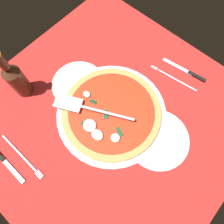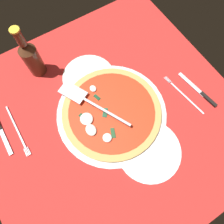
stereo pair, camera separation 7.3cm
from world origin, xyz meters
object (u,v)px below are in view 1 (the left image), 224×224
place_setting_far (181,75)px  pizza (111,113)px  beer_bottle (16,79)px  dinner_plate_left (78,84)px  place_setting_near (13,159)px  pizza_server (89,108)px  dinner_plate_right (158,139)px

place_setting_far → pizza: bearing=64.6°
place_setting_far → beer_bottle: (-40.67, -44.96, 8.48)cm
pizza → dinner_plate_left: bearing=178.2°
place_setting_near → pizza_server: bearing=75.9°
beer_bottle → place_setting_near: bearing=-49.1°
dinner_plate_left → place_setting_far: (27.29, 29.79, -0.15)cm
pizza → place_setting_far: bearing=72.5°
place_setting_near → beer_bottle: 27.27cm
dinner_plate_left → place_setting_near: size_ratio=0.96×
dinner_plate_left → dinner_plate_right: (36.03, 3.14, 0.00)cm
dinner_plate_right → pizza_server: size_ratio=0.80×
pizza → pizza_server: bearing=-144.8°
dinner_plate_right → dinner_plate_left: bearing=-175.0°
pizza_server → beer_bottle: bearing=-4.4°
dinner_plate_right → place_setting_near: place_setting_near is taller
pizza_server → place_setting_far: bearing=-141.2°
pizza → place_setting_near: bearing=-112.4°
beer_bottle → dinner_plate_left: bearing=48.6°
place_setting_far → beer_bottle: bearing=40.0°
dinner_plate_right → beer_bottle: 53.35cm
dinner_plate_left → place_setting_near: place_setting_near is taller
place_setting_near → beer_bottle: bearing=131.3°
dinner_plate_right → pizza: bearing=-168.6°
pizza_server → place_setting_far: size_ratio=1.32×
dinner_plate_left → pizza: (17.72, -0.55, 1.13)cm
dinner_plate_left → beer_bottle: bearing=-131.4°
dinner_plate_right → beer_bottle: (-49.41, -18.31, 8.33)cm
place_setting_near → dinner_plate_left: bearing=96.3°
dinner_plate_left → place_setting_far: place_setting_far is taller
beer_bottle → pizza_server: bearing=22.2°
pizza_server → place_setting_near: 30.81cm
pizza → place_setting_far: pizza is taller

